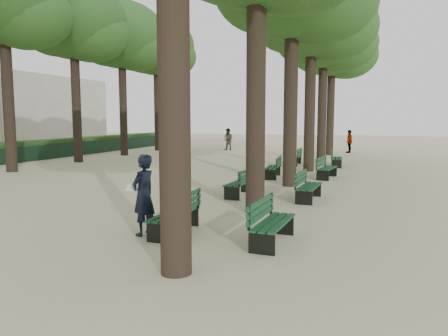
% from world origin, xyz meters
% --- Properties ---
extents(ground, '(120.00, 120.00, 0.00)m').
position_xyz_m(ground, '(0.00, 0.00, 0.00)').
color(ground, '#C2BB93').
rests_on(ground, ground).
extents(tree_central_3, '(6.00, 6.00, 9.95)m').
position_xyz_m(tree_central_3, '(1.50, 13.00, 7.65)').
color(tree_central_3, '#33261C').
rests_on(tree_central_3, ground).
extents(tree_central_4, '(6.00, 6.00, 9.95)m').
position_xyz_m(tree_central_4, '(1.50, 18.00, 7.65)').
color(tree_central_4, '#33261C').
rests_on(tree_central_4, ground).
extents(tree_central_5, '(6.00, 6.00, 9.95)m').
position_xyz_m(tree_central_5, '(1.50, 23.00, 7.65)').
color(tree_central_5, '#33261C').
rests_on(tree_central_5, ground).
extents(tree_far_3, '(6.00, 6.00, 10.45)m').
position_xyz_m(tree_far_3, '(-12.00, 13.00, 8.14)').
color(tree_far_3, '#33261C').
rests_on(tree_far_3, ground).
extents(tree_far_4, '(6.00, 6.00, 10.45)m').
position_xyz_m(tree_far_4, '(-12.00, 18.00, 8.14)').
color(tree_far_4, '#33261C').
rests_on(tree_far_4, ground).
extents(tree_far_5, '(6.00, 6.00, 10.45)m').
position_xyz_m(tree_far_5, '(-12.00, 23.00, 8.14)').
color(tree_far_5, '#33261C').
rests_on(tree_far_5, ground).
extents(bench_left_0, '(0.58, 1.80, 0.92)m').
position_xyz_m(bench_left_0, '(0.37, 0.27, 0.27)').
color(bench_left_0, black).
rests_on(bench_left_0, ground).
extents(bench_left_1, '(0.67, 1.83, 0.92)m').
position_xyz_m(bench_left_1, '(0.37, 5.31, 0.27)').
color(bench_left_1, black).
rests_on(bench_left_1, ground).
extents(bench_left_2, '(0.75, 1.85, 0.92)m').
position_xyz_m(bench_left_2, '(0.37, 10.09, 0.27)').
color(bench_left_2, black).
rests_on(bench_left_2, ground).
extents(bench_left_3, '(0.63, 1.82, 0.92)m').
position_xyz_m(bench_left_3, '(0.37, 15.52, 0.27)').
color(bench_left_3, black).
rests_on(bench_left_3, ground).
extents(bench_right_0, '(0.65, 1.82, 0.92)m').
position_xyz_m(bench_right_0, '(2.63, 0.23, 0.27)').
color(bench_right_0, black).
rests_on(bench_right_0, ground).
extents(bench_right_1, '(0.64, 1.82, 0.92)m').
position_xyz_m(bench_right_1, '(2.63, 5.30, 0.27)').
color(bench_right_1, black).
rests_on(bench_right_1, ground).
extents(bench_right_2, '(0.78, 1.85, 0.92)m').
position_xyz_m(bench_right_2, '(2.63, 10.64, 0.27)').
color(bench_right_2, black).
rests_on(bench_right_2, ground).
extents(bench_right_3, '(0.69, 1.83, 0.92)m').
position_xyz_m(bench_right_3, '(2.63, 15.54, 0.27)').
color(bench_right_3, black).
rests_on(bench_right_3, ground).
extents(man_with_map, '(0.68, 0.77, 1.80)m').
position_xyz_m(man_with_map, '(-0.22, -0.03, 0.90)').
color(man_with_map, black).
rests_on(man_with_map, ground).
extents(pedestrian_d, '(0.40, 0.80, 1.57)m').
position_xyz_m(pedestrian_d, '(-4.14, 24.89, 0.78)').
color(pedestrian_d, '#262628').
rests_on(pedestrian_d, ground).
extents(pedestrian_a, '(0.92, 0.56, 1.76)m').
position_xyz_m(pedestrian_a, '(-6.70, 25.03, 0.88)').
color(pedestrian_a, '#262628').
rests_on(pedestrian_a, ground).
extents(pedestrian_c, '(0.58, 1.06, 1.72)m').
position_xyz_m(pedestrian_c, '(2.70, 25.43, 0.86)').
color(pedestrian_c, '#262628').
rests_on(pedestrian_c, ground).
extents(fence, '(0.08, 42.00, 0.90)m').
position_xyz_m(fence, '(-15.00, 11.00, 0.45)').
color(fence, black).
rests_on(fence, ground).
extents(hedge, '(1.20, 42.00, 1.20)m').
position_xyz_m(hedge, '(-15.70, 11.00, 0.60)').
color(hedge, '#1D4116').
rests_on(hedge, ground).
extents(building_far, '(12.00, 16.00, 7.00)m').
position_xyz_m(building_far, '(-33.00, 30.00, 3.50)').
color(building_far, '#B7B2A3').
rests_on(building_far, ground).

